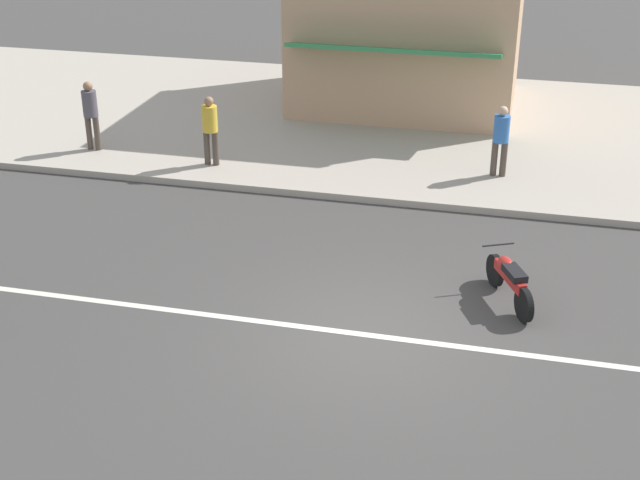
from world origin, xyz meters
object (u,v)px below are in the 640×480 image
motorcycle_0 (509,279)px  shopfront_mid_block (410,16)px  pedestrian_by_shop (90,110)px  pedestrian_near_clock (210,126)px  pedestrian_mid_kerb (501,136)px

motorcycle_0 → shopfront_mid_block: bearing=107.4°
pedestrian_by_shop → shopfront_mid_block: size_ratio=0.28×
motorcycle_0 → pedestrian_by_shop: pedestrian_by_shop is taller
motorcycle_0 → pedestrian_near_clock: 8.19m
pedestrian_near_clock → pedestrian_by_shop: pedestrian_by_shop is taller
motorcycle_0 → pedestrian_by_shop: (-9.84, 4.83, 0.68)m
motorcycle_0 → shopfront_mid_block: 11.12m
shopfront_mid_block → motorcycle_0: bearing=-72.6°
pedestrian_by_shop → shopfront_mid_block: bearing=40.5°
pedestrian_mid_kerb → pedestrian_by_shop: bearing=-176.8°
motorcycle_0 → pedestrian_mid_kerb: size_ratio=1.05×
pedestrian_mid_kerb → pedestrian_by_shop: 9.36m
motorcycle_0 → shopfront_mid_block: (-3.27, 10.43, 2.07)m
pedestrian_mid_kerb → shopfront_mid_block: (-2.78, 5.08, 1.43)m
pedestrian_near_clock → motorcycle_0: bearing=-33.7°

